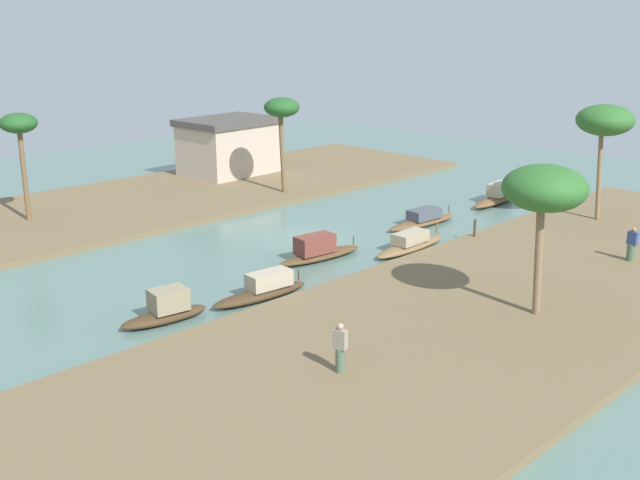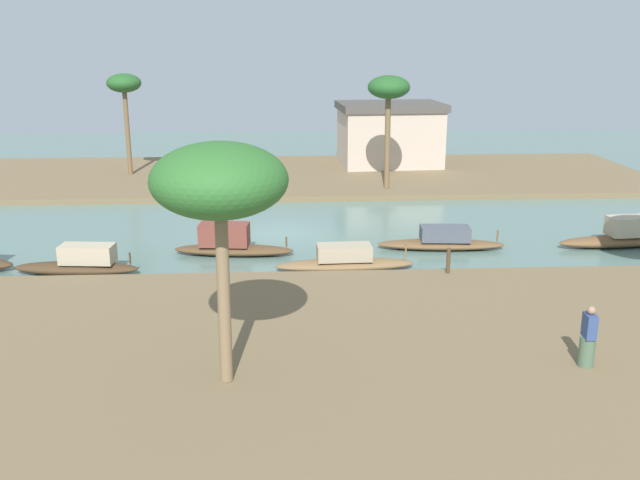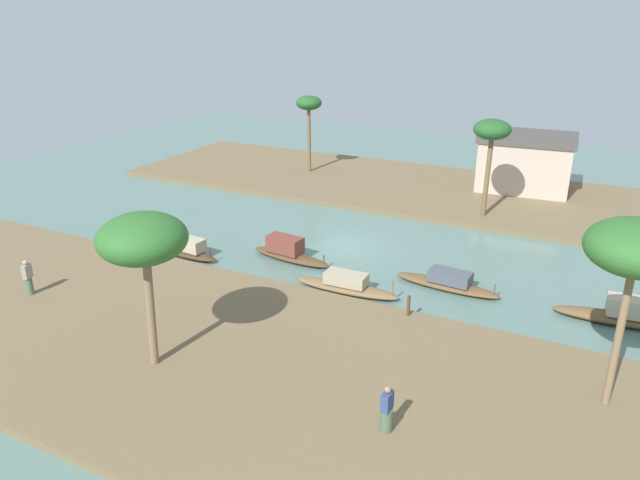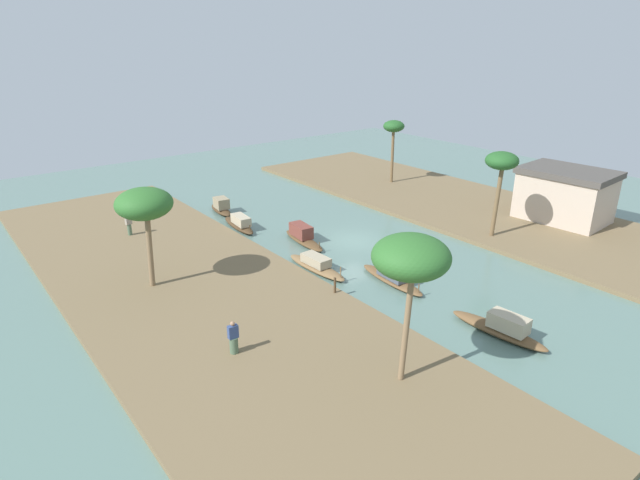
% 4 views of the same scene
% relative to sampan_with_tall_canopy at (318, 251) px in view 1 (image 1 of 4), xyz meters
% --- Properties ---
extents(river_water, '(69.83, 69.83, 0.00)m').
position_rel_sampan_with_tall_canopy_xyz_m(river_water, '(2.01, 3.06, -0.48)').
color(river_water, slate).
rests_on(river_water, ground).
extents(riverbank_left, '(44.43, 13.13, 0.30)m').
position_rel_sampan_with_tall_canopy_xyz_m(riverbank_left, '(2.01, -9.64, -0.33)').
color(riverbank_left, brown).
rests_on(riverbank_left, ground).
extents(riverbank_right, '(44.43, 13.13, 0.30)m').
position_rel_sampan_with_tall_canopy_xyz_m(riverbank_right, '(2.01, 15.76, -0.33)').
color(riverbank_right, brown).
rests_on(riverbank_right, ground).
extents(sampan_with_tall_canopy, '(4.84, 1.57, 1.28)m').
position_rel_sampan_with_tall_canopy_xyz_m(sampan_with_tall_canopy, '(0.00, 0.00, 0.00)').
color(sampan_with_tall_canopy, brown).
rests_on(sampan_with_tall_canopy, river_water).
extents(sampan_near_left_bank, '(5.22, 1.47, 1.26)m').
position_rel_sampan_with_tall_canopy_xyz_m(sampan_near_left_bank, '(16.06, 0.31, -0.02)').
color(sampan_near_left_bank, brown).
rests_on(sampan_near_left_bank, river_water).
extents(sampan_downstream_large, '(3.64, 1.50, 1.32)m').
position_rel_sampan_with_tall_canopy_xyz_m(sampan_downstream_large, '(-9.53, -1.38, 0.02)').
color(sampan_downstream_large, '#47331E').
rests_on(sampan_downstream_large, river_water).
extents(sampan_midstream, '(4.64, 1.49, 1.12)m').
position_rel_sampan_with_tall_canopy_xyz_m(sampan_midstream, '(-5.27, -2.10, -0.07)').
color(sampan_midstream, '#47331E').
rests_on(sampan_midstream, river_water).
extents(sampan_with_red_awning, '(5.22, 1.48, 0.94)m').
position_rel_sampan_with_tall_canopy_xyz_m(sampan_with_red_awning, '(8.57, 0.34, -0.13)').
color(sampan_with_red_awning, brown).
rests_on(sampan_with_red_awning, river_water).
extents(sampan_foreground, '(5.19, 1.31, 1.02)m').
position_rel_sampan_with_tall_canopy_xyz_m(sampan_foreground, '(4.37, -2.14, -0.13)').
color(sampan_foreground, brown).
rests_on(sampan_foreground, river_water).
extents(person_on_near_bank, '(0.42, 0.48, 1.61)m').
position_rel_sampan_with_tall_canopy_xyz_m(person_on_near_bank, '(9.71, -10.97, 0.51)').
color(person_on_near_bank, '#4C664C').
rests_on(person_on_near_bank, riverbank_left).
extents(person_by_mooring, '(0.36, 0.49, 1.68)m').
position_rel_sampan_with_tall_canopy_xyz_m(person_by_mooring, '(-8.27, -9.40, 0.64)').
color(person_by_mooring, '#4C664C').
rests_on(person_by_mooring, riverbank_left).
extents(mooring_post, '(0.14, 0.14, 0.92)m').
position_rel_sampan_with_tall_canopy_xyz_m(mooring_post, '(7.90, -3.54, 0.28)').
color(mooring_post, '#4C3823').
rests_on(mooring_post, riverbank_left).
extents(palm_tree_left_near, '(3.14, 3.14, 5.78)m').
position_rel_sampan_with_tall_canopy_xyz_m(palm_tree_left_near, '(0.70, -11.17, 4.67)').
color(palm_tree_left_near, '#7F6647').
rests_on(palm_tree_left_near, riverbank_left).
extents(palm_tree_left_far, '(3.10, 3.10, 6.41)m').
position_rel_sampan_with_tall_canopy_xyz_m(palm_tree_left_far, '(15.75, -6.26, 5.31)').
color(palm_tree_left_far, '#7F6647').
rests_on(palm_tree_left_far, riverbank_left).
extents(palm_tree_right_tall, '(2.27, 2.27, 6.07)m').
position_rel_sampan_with_tall_canopy_xyz_m(palm_tree_right_tall, '(7.85, 11.27, 5.07)').
color(palm_tree_right_tall, brown).
rests_on(palm_tree_right_tall, riverbank_right).
extents(palm_tree_right_short, '(2.00, 2.00, 5.98)m').
position_rel_sampan_with_tall_canopy_xyz_m(palm_tree_right_short, '(-7.09, 15.93, 5.02)').
color(palm_tree_right_short, brown).
rests_on(palm_tree_right_short, riverbank_right).
extents(riverside_building, '(6.87, 5.21, 3.99)m').
position_rel_sampan_with_tall_canopy_xyz_m(riverside_building, '(9.06, 18.45, 1.84)').
color(riverside_building, '#C6B29E').
rests_on(riverside_building, riverbank_right).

